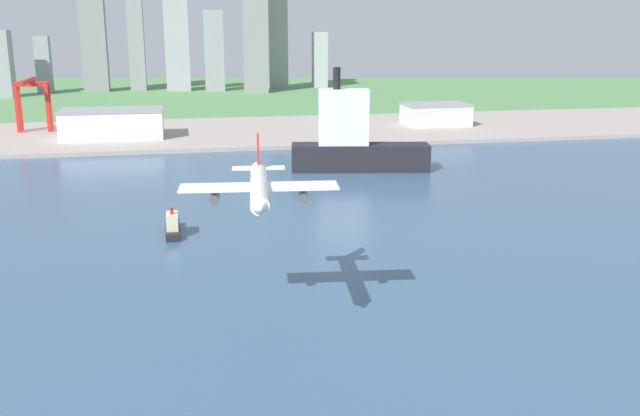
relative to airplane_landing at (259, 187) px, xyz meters
name	(u,v)px	position (x,y,z in m)	size (l,w,h in m)	color
ground_plane	(205,202)	(-8.37, 132.10, -35.76)	(2400.00, 2400.00, 0.00)	#53874F
water_bay	(213,244)	(-8.37, 72.10, -35.68)	(840.00, 360.00, 0.15)	#385675
industrial_pier	(194,133)	(-8.37, 322.10, -34.51)	(840.00, 140.00, 2.50)	#A1948C
airplane_landing	(259,187)	(0.00, 0.00, 0.00)	(37.82, 43.30, 13.41)	white
tugboat_small	(173,226)	(-21.52, 86.22, -32.57)	(4.89, 22.12, 10.63)	black
cargo_ship	(354,142)	(68.70, 184.65, -20.84)	(71.16, 27.79, 51.78)	black
port_crane_red	(31,93)	(-112.74, 341.93, -7.63)	(21.64, 43.08, 35.69)	red
warehouse_main	(113,123)	(-58.87, 304.72, -24.17)	(63.53, 34.53, 18.14)	white
warehouse_annex	(436,114)	(162.75, 320.31, -25.55)	(45.45, 31.04, 15.38)	silver
distant_skyline	(181,35)	(-10.70, 659.67, 25.13)	(360.66, 78.37, 155.81)	gray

